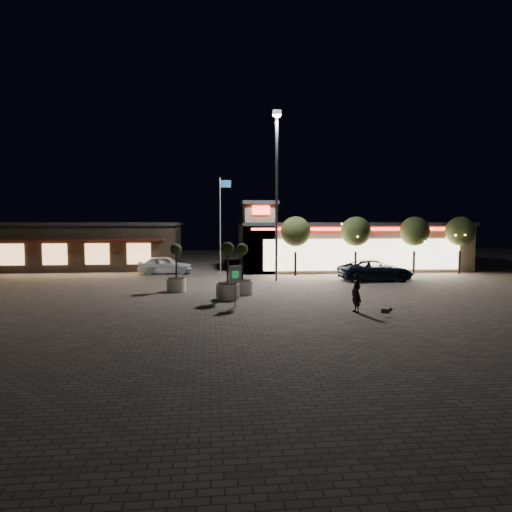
{
  "coord_description": "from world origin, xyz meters",
  "views": [
    {
      "loc": [
        -2.92,
        -25.2,
        4.36
      ],
      "look_at": [
        0.28,
        6.0,
        2.0
      ],
      "focal_mm": 32.0,
      "sensor_mm": 36.0,
      "label": 1
    }
  ],
  "objects": [
    {
      "name": "retail_building",
      "position": [
        9.51,
        15.82,
        2.21
      ],
      "size": [
        20.4,
        8.4,
        6.1
      ],
      "color": "gray",
      "rests_on": "ground"
    },
    {
      "name": "string_tree_c",
      "position": [
        14.0,
        11.0,
        3.56
      ],
      "size": [
        2.42,
        2.42,
        4.79
      ],
      "color": "#332319",
      "rests_on": "ground"
    },
    {
      "name": "ground",
      "position": [
        0.0,
        0.0,
        0.0
      ],
      "size": [
        90.0,
        90.0,
        0.0
      ],
      "primitive_type": "plane",
      "color": "#6E6459",
      "rests_on": "ground"
    },
    {
      "name": "planter_right",
      "position": [
        -0.97,
        1.98,
        0.95
      ],
      "size": [
        1.25,
        1.25,
        3.08
      ],
      "color": "silver",
      "rests_on": "ground"
    },
    {
      "name": "planter_left",
      "position": [
        -4.99,
        3.49,
        0.93
      ],
      "size": [
        1.22,
        1.22,
        3.0
      ],
      "color": "silver",
      "rests_on": "ground"
    },
    {
      "name": "restaurant_building",
      "position": [
        -14.0,
        19.97,
        2.16
      ],
      "size": [
        16.4,
        11.0,
        4.3
      ],
      "color": "#382D23",
      "rests_on": "ground"
    },
    {
      "name": "planter_mid",
      "position": [
        -1.91,
        0.38,
        1.0
      ],
      "size": [
        1.31,
        1.31,
        3.23
      ],
      "color": "silver",
      "rests_on": "ground"
    },
    {
      "name": "white_sedan",
      "position": [
        -6.59,
        13.27,
        0.76
      ],
      "size": [
        4.53,
        1.97,
        1.52
      ],
      "primitive_type": "imported",
      "rotation": [
        0.0,
        0.0,
        1.53
      ],
      "color": "white",
      "rests_on": "ground"
    },
    {
      "name": "flagpole",
      "position": [
        -1.9,
        13.0,
        4.74
      ],
      "size": [
        0.95,
        0.1,
        8.0
      ],
      "color": "white",
      "rests_on": "ground"
    },
    {
      "name": "string_tree_d",
      "position": [
        18.0,
        11.0,
        3.56
      ],
      "size": [
        2.42,
        2.42,
        4.79
      ],
      "color": "#332319",
      "rests_on": "ground"
    },
    {
      "name": "pickup_truck",
      "position": [
        9.3,
        7.2,
        0.76
      ],
      "size": [
        5.5,
        2.57,
        1.52
      ],
      "primitive_type": "imported",
      "rotation": [
        0.0,
        0.0,
        1.58
      ],
      "color": "black",
      "rests_on": "ground"
    },
    {
      "name": "string_tree_b",
      "position": [
        9.0,
        11.0,
        3.56
      ],
      "size": [
        2.42,
        2.42,
        4.79
      ],
      "color": "#332319",
      "rests_on": "ground"
    },
    {
      "name": "pedestrian",
      "position": [
        4.09,
        -4.12,
        0.95
      ],
      "size": [
        0.55,
        0.75,
        1.9
      ],
      "primitive_type": "imported",
      "rotation": [
        0.0,
        0.0,
        -1.43
      ],
      "color": "black",
      "rests_on": "ground"
    },
    {
      "name": "string_tree_a",
      "position": [
        4.0,
        11.0,
        3.56
      ],
      "size": [
        2.42,
        2.42,
        4.79
      ],
      "color": "#332319",
      "rests_on": "ground"
    },
    {
      "name": "valet_sign",
      "position": [
        -1.61,
        -2.04,
        1.49
      ],
      "size": [
        0.67,
        0.34,
        2.13
      ],
      "color": "gray",
      "rests_on": "ground"
    },
    {
      "name": "dog",
      "position": [
        5.22,
        -5.16,
        0.28
      ],
      "size": [
        0.53,
        0.26,
        0.28
      ],
      "color": "#59514C",
      "rests_on": "ground"
    },
    {
      "name": "floodlight_pole",
      "position": [
        2.0,
        8.0,
        7.02
      ],
      "size": [
        0.6,
        0.4,
        12.38
      ],
      "color": "gray",
      "rests_on": "ground"
    }
  ]
}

